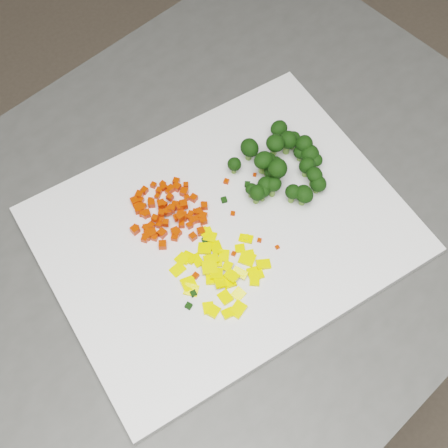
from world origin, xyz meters
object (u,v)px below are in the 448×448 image
cutting_board (224,230)px  carrot_pile (169,209)px  broccoli_pile (277,161)px  counter_block (207,348)px  pepper_pile (221,268)px

cutting_board → carrot_pile: (-0.04, 0.05, 0.02)m
cutting_board → broccoli_pile: broccoli_pile is taller
counter_block → pepper_pile: (-0.01, -0.06, 0.47)m
carrot_pile → pepper_pile: size_ratio=0.86×
broccoli_pile → counter_block: bearing=-174.1°
cutting_board → carrot_pile: 0.07m
cutting_board → broccoli_pile: (0.10, 0.03, 0.03)m
pepper_pile → carrot_pile: bearing=96.9°
cutting_board → pepper_pile: (-0.03, -0.04, 0.01)m
cutting_board → pepper_pile: 0.06m
counter_block → cutting_board: (0.03, -0.02, 0.46)m
pepper_pile → broccoli_pile: broccoli_pile is taller
pepper_pile → broccoli_pile: (0.13, 0.07, 0.02)m
carrot_pile → pepper_pile: (0.01, -0.10, -0.01)m
carrot_pile → broccoli_pile: 0.14m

